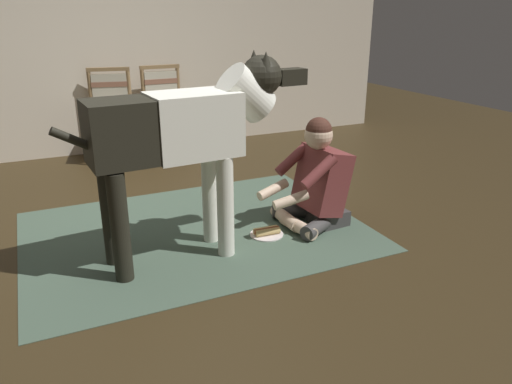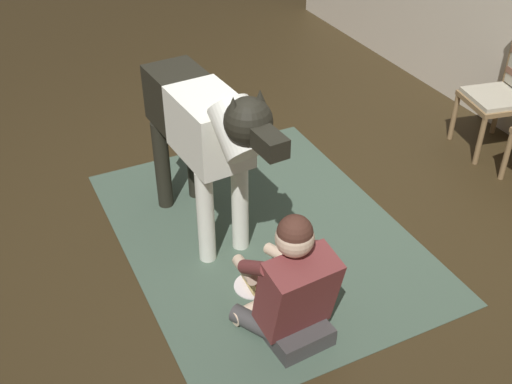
{
  "view_description": "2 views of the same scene",
  "coord_description": "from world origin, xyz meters",
  "px_view_note": "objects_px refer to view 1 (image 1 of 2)",
  "views": [
    {
      "loc": [
        -0.77,
        -3.28,
        1.58
      ],
      "look_at": [
        0.56,
        -0.37,
        0.39
      ],
      "focal_mm": 34.64,
      "sensor_mm": 36.0,
      "label": 1
    },
    {
      "loc": [
        3.28,
        -1.54,
        2.78
      ],
      "look_at": [
        0.34,
        -0.1,
        0.46
      ],
      "focal_mm": 43.88,
      "sensor_mm": 36.0,
      "label": 2
    }
  ],
  "objects_px": {
    "person_sitting_on_floor": "(316,182)",
    "large_dog": "(185,132)",
    "dining_chair_left_of_pair": "(111,109)",
    "hot_dog_on_plate": "(267,232)",
    "dining_chair_right_of_pair": "(165,105)"
  },
  "relations": [
    {
      "from": "dining_chair_right_of_pair",
      "to": "dining_chair_left_of_pair",
      "type": "bearing_deg",
      "value": -179.84
    },
    {
      "from": "dining_chair_left_of_pair",
      "to": "person_sitting_on_floor",
      "type": "height_order",
      "value": "dining_chair_left_of_pair"
    },
    {
      "from": "large_dog",
      "to": "hot_dog_on_plate",
      "type": "relative_size",
      "value": 6.75
    },
    {
      "from": "person_sitting_on_floor",
      "to": "hot_dog_on_plate",
      "type": "xyz_separation_m",
      "value": [
        -0.43,
        -0.03,
        -0.32
      ]
    },
    {
      "from": "person_sitting_on_floor",
      "to": "hot_dog_on_plate",
      "type": "distance_m",
      "value": 0.54
    },
    {
      "from": "dining_chair_right_of_pair",
      "to": "hot_dog_on_plate",
      "type": "distance_m",
      "value": 2.65
    },
    {
      "from": "dining_chair_right_of_pair",
      "to": "large_dog",
      "type": "height_order",
      "value": "large_dog"
    },
    {
      "from": "person_sitting_on_floor",
      "to": "hot_dog_on_plate",
      "type": "bearing_deg",
      "value": -175.78
    },
    {
      "from": "dining_chair_left_of_pair",
      "to": "dining_chair_right_of_pair",
      "type": "height_order",
      "value": "same"
    },
    {
      "from": "dining_chair_right_of_pair",
      "to": "person_sitting_on_floor",
      "type": "xyz_separation_m",
      "value": [
        0.48,
        -2.57,
        -0.2
      ]
    },
    {
      "from": "person_sitting_on_floor",
      "to": "large_dog",
      "type": "distance_m",
      "value": 1.15
    },
    {
      "from": "large_dog",
      "to": "dining_chair_left_of_pair",
      "type": "bearing_deg",
      "value": 91.1
    },
    {
      "from": "dining_chair_left_of_pair",
      "to": "person_sitting_on_floor",
      "type": "xyz_separation_m",
      "value": [
        1.08,
        -2.56,
        -0.2
      ]
    },
    {
      "from": "dining_chair_right_of_pair",
      "to": "large_dog",
      "type": "distance_m",
      "value": 2.72
    },
    {
      "from": "dining_chair_left_of_pair",
      "to": "hot_dog_on_plate",
      "type": "xyz_separation_m",
      "value": [
        0.65,
        -2.6,
        -0.52
      ]
    }
  ]
}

